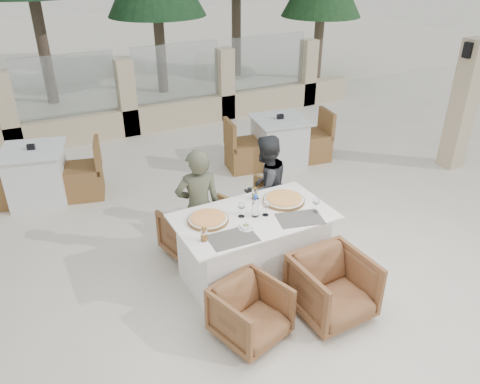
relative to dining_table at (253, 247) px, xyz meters
name	(u,v)px	position (x,y,z in m)	size (l,w,h in m)	color
ground	(254,274)	(0.03, 0.02, -0.39)	(80.00, 80.00, 0.00)	beige
sand_patch	(56,48)	(0.03, 14.02, -0.38)	(30.00, 16.00, 0.01)	beige
perimeter_wall_far	(126,92)	(0.03, 4.82, 0.42)	(10.00, 0.34, 1.60)	beige
lantern_pillar	(463,106)	(4.23, 1.02, 0.61)	(0.34, 0.34, 2.00)	#C3AD89
dining_table	(253,247)	(0.00, 0.00, 0.00)	(1.60, 0.90, 0.77)	white
placemat_near_left	(233,238)	(-0.37, -0.27, 0.39)	(0.45, 0.30, 0.00)	#5B554E
placemat_near_right	(300,219)	(0.38, -0.27, 0.39)	(0.45, 0.30, 0.00)	#5B564E
pizza_left	(208,219)	(-0.45, 0.12, 0.41)	(0.41, 0.41, 0.05)	orange
pizza_right	(284,199)	(0.43, 0.11, 0.41)	(0.44, 0.44, 0.06)	orange
water_bottle	(255,206)	(0.01, -0.01, 0.51)	(0.07, 0.07, 0.24)	#BEDAFA
wine_glass_centre	(241,209)	(-0.12, 0.04, 0.48)	(0.08, 0.08, 0.18)	white
wine_glass_near	(266,207)	(0.11, -0.04, 0.48)	(0.08, 0.08, 0.18)	white
wine_glass_corner	(316,204)	(0.59, -0.23, 0.48)	(0.08, 0.08, 0.18)	white
beer_glass_left	(204,235)	(-0.62, -0.18, 0.45)	(0.06, 0.06, 0.13)	orange
beer_glass_right	(255,194)	(0.18, 0.30, 0.45)	(0.06, 0.06, 0.13)	#BE801A
olive_dish	(246,226)	(-0.18, -0.17, 0.41)	(0.11, 0.11, 0.04)	white
armchair_far_left	(193,232)	(-0.39, 0.71, -0.10)	(0.61, 0.63, 0.57)	brown
armchair_far_right	(258,215)	(0.41, 0.61, -0.05)	(0.72, 0.74, 0.67)	olive
armchair_near_left	(251,313)	(-0.44, -0.74, -0.11)	(0.58, 0.60, 0.55)	brown
armchair_near_right	(333,287)	(0.39, -0.85, -0.07)	(0.67, 0.69, 0.63)	brown
diner_left	(199,207)	(-0.37, 0.56, 0.29)	(0.50, 0.33, 1.36)	#4F513B
diner_right	(265,187)	(0.54, 0.69, 0.26)	(0.63, 0.49, 1.29)	#313335
bg_table_a	(37,175)	(-1.80, 2.88, 0.00)	(1.64, 0.82, 0.77)	silver
bg_table_b	(279,142)	(1.80, 2.38, 0.00)	(1.64, 0.82, 0.77)	silver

